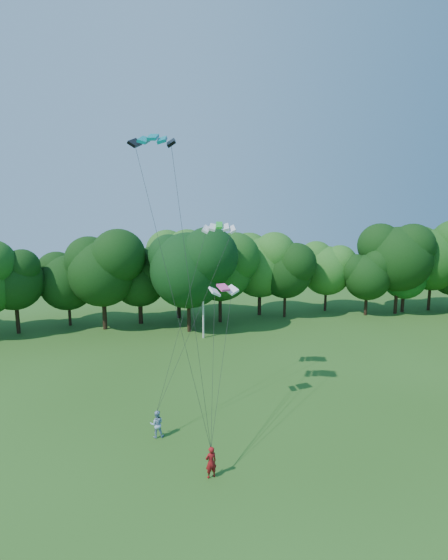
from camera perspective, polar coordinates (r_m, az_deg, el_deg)
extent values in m
plane|color=#285116|center=(24.17, 1.44, -29.50)|extent=(160.00, 160.00, 0.00)
cylinder|color=silver|center=(49.44, -2.74, -2.74)|extent=(0.22, 0.22, 8.72)
cube|color=silver|center=(48.68, -2.79, 2.02)|extent=(1.64, 0.74, 0.08)
imported|color=maroon|center=(26.71, -1.72, -22.68)|extent=(0.78, 0.61, 1.87)
imported|color=#95B1CF|center=(30.73, -8.77, -18.09)|extent=(0.95, 0.76, 1.85)
cube|color=#047D86|center=(28.36, -9.26, 17.93)|extent=(3.01, 1.90, 0.56)
cube|color=green|center=(34.44, -0.64, 7.16)|extent=(2.77, 1.70, 0.53)
cube|color=#FF469E|center=(30.45, -0.09, -0.98)|extent=(2.17, 1.41, 0.40)
cylinder|color=black|center=(52.40, -4.61, -4.14)|extent=(0.44, 0.44, 4.93)
ellipsoid|color=black|center=(51.18, -4.72, 2.92)|extent=(9.85, 9.85, 10.75)
cylinder|color=#311E13|center=(66.63, 22.32, -2.50)|extent=(0.42, 0.42, 3.28)
ellipsoid|color=#184E18|center=(65.87, 22.57, 1.16)|extent=(6.55, 6.55, 7.15)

